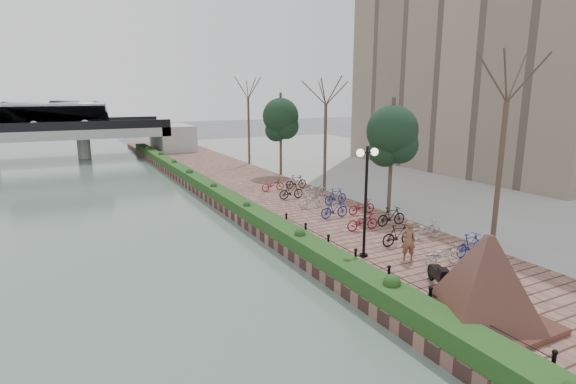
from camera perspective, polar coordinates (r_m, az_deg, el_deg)
ground at (r=15.40m, az=10.79°, el=-15.69°), size 220.00×220.00×0.00m
promenade at (r=31.54m, az=-3.00°, el=-0.37°), size 8.00×75.00×0.50m
inland_pavement at (r=40.66m, az=18.04°, el=1.91°), size 24.00×75.00×0.50m
hedge at (r=32.57m, az=-10.29°, el=0.84°), size 1.10×56.00×0.60m
chain_fence at (r=17.26m, az=10.52°, el=-9.39°), size 0.10×14.10×0.70m
granite_monument at (r=14.54m, az=23.81°, el=-10.12°), size 4.77×4.77×2.73m
lamppost at (r=18.45m, az=9.93°, el=1.81°), size 1.02×0.32×4.64m
motorcycle at (r=16.88m, az=18.54°, el=-9.87°), size 1.07×1.61×0.96m
pedestrian at (r=19.02m, az=15.03°, el=-5.98°), size 0.72×0.62×1.68m
bicycle_parking at (r=25.29m, az=7.56°, el=-1.98°), size 2.40×17.32×1.00m
street_trees at (r=28.78m, az=8.23°, el=5.24°), size 3.20×37.12×6.80m
bridge at (r=55.96m, az=-32.56°, el=6.52°), size 36.00×10.77×6.50m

